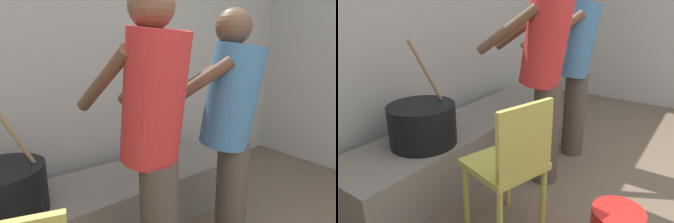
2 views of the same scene
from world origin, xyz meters
TOP-DOWN VIEW (x-y plane):
  - block_enclosure_rear at (0.00, 2.42)m, footprint 5.57×0.20m
  - hearth_ledge at (-0.05, 1.90)m, footprint 2.41×0.60m
  - cooking_pot_main at (-0.59, 1.86)m, footprint 0.48×0.48m
  - cook_in_blue_shirt at (0.60, 1.23)m, footprint 0.69×0.69m
  - cook_in_red_shirt at (0.04, 1.23)m, footprint 0.41×0.71m

SIDE VIEW (x-z plane):
  - hearth_ledge at x=-0.05m, z-range 0.00..0.39m
  - cooking_pot_main at x=-0.59m, z-range 0.17..0.92m
  - cook_in_blue_shirt at x=0.60m, z-range 0.11..1.68m
  - cook_in_red_shirt at x=0.04m, z-range 0.12..1.76m
  - block_enclosure_rear at x=0.00m, z-range 0.00..2.46m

